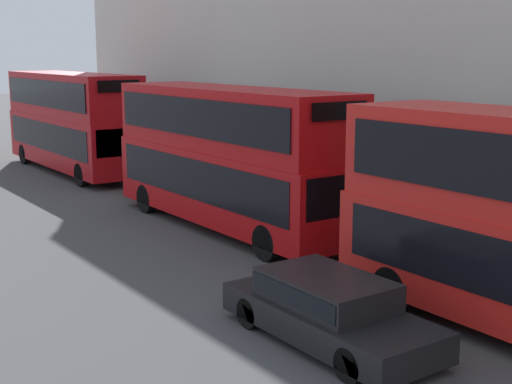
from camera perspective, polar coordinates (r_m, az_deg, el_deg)
The scene contains 3 objects.
bus_second_in_queue at distance 22.43m, azimuth -2.19°, elevation 3.20°, with size 2.59×10.42×4.48m.
bus_third_in_queue at distance 34.47m, azimuth -14.52°, elevation 5.73°, with size 2.59×10.83×4.62m.
car_hatchback at distance 14.00m, azimuth 5.79°, elevation -9.15°, with size 1.89×4.72×1.32m.
Camera 1 is at (-10.45, -0.66, 5.53)m, focal length 50.00 mm.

